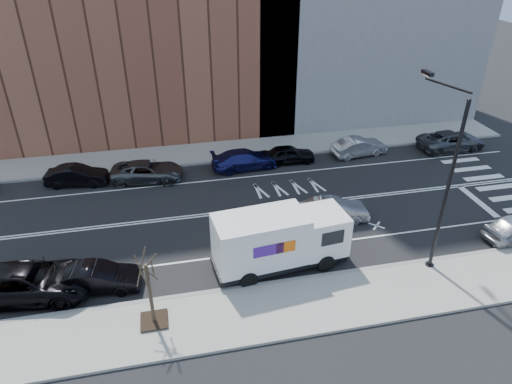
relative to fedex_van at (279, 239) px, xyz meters
name	(u,v)px	position (x,y,z in m)	size (l,w,h in m)	color
ground	(265,208)	(0.59, 5.60, -1.65)	(120.00, 120.00, 0.00)	black
sidewalk_near	(308,305)	(0.59, -3.20, -1.58)	(44.00, 3.60, 0.15)	gray
sidewalk_far	(240,150)	(0.59, 14.40, -1.58)	(44.00, 3.60, 0.15)	gray
curb_near	(297,280)	(0.59, -1.40, -1.57)	(44.00, 0.25, 0.17)	gray
curb_far	(244,159)	(0.59, 12.60, -1.57)	(44.00, 0.25, 0.17)	gray
crosswalk	(490,182)	(16.59, 5.60, -1.65)	(3.00, 14.00, 0.01)	white
road_markings	(265,208)	(0.59, 5.60, -1.65)	(40.00, 8.60, 0.01)	white
streetlight	(444,176)	(7.59, -1.31, 3.43)	(0.44, 4.02, 9.34)	black
street_tree	(151,299)	(-6.41, -2.80, -0.20)	(1.20, 1.20, 3.75)	black
fedex_van	(279,239)	(0.00, 0.00, 0.00)	(7.09, 3.03, 3.15)	black
far_parked_b	(77,176)	(-11.23, 11.29, -0.98)	(1.43, 4.10, 1.35)	black
far_parked_c	(147,171)	(-6.53, 10.93, -0.97)	(2.26, 4.91, 1.36)	#494C50
far_parked_d	(245,159)	(0.40, 11.32, -0.95)	(1.96, 4.83, 1.40)	navy
far_parked_e	(289,154)	(3.79, 11.57, -0.99)	(1.56, 3.88, 1.32)	black
far_parked_f	(359,147)	(9.39, 11.65, -0.95)	(1.49, 4.27, 1.41)	#AFB0B4
far_parked_g	(451,141)	(16.97, 11.12, -0.92)	(2.43, 5.27, 1.46)	#46484D
driving_sedan	(333,210)	(4.21, 3.41, -0.96)	(1.47, 4.21, 1.39)	#A8A8AD
near_parked_rear_a	(97,278)	(-8.99, 0.09, -0.97)	(1.44, 4.13, 1.36)	black
near_parked_rear_b	(29,282)	(-12.07, 0.30, -0.82)	(2.74, 5.95, 1.65)	black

